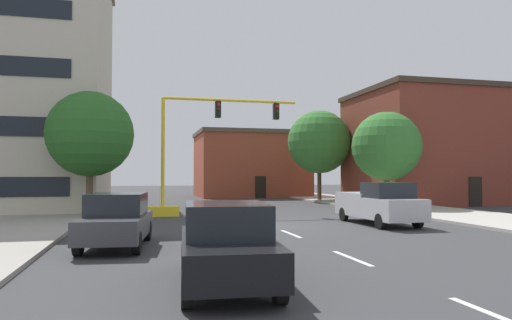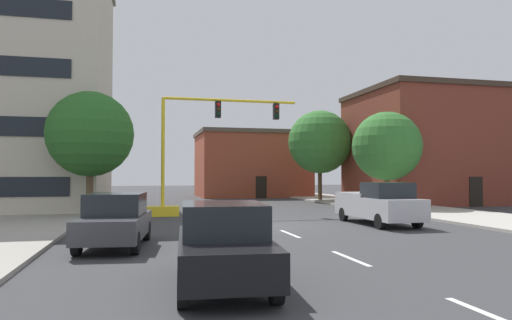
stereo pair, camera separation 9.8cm
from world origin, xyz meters
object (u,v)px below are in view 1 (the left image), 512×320
object	(u,v)px
tree_left_near	(90,134)
sedan_black_mid_left	(226,244)
traffic_signal_gantry	(183,177)
traffic_cone_roadside_a	(243,224)
tree_right_mid	(386,146)
traffic_cone_roadside_c	(242,211)
tree_right_far	(319,142)
pickup_truck_silver	(379,204)
sedan_dark_gray_near_left	(117,220)
traffic_cone_roadside_b	(216,216)

from	to	relation	value
tree_left_near	sedan_black_mid_left	world-z (taller)	tree_left_near
tree_left_near	traffic_signal_gantry	bearing A→B (deg)	6.06
traffic_signal_gantry	traffic_cone_roadside_a	distance (m)	8.70
tree_right_mid	traffic_cone_roadside_a	bearing A→B (deg)	-140.30
tree_left_near	traffic_cone_roadside_c	size ratio (longest dim) A/B	9.79
tree_right_far	traffic_cone_roadside_a	bearing A→B (deg)	-119.38
traffic_cone_roadside_c	pickup_truck_silver	bearing A→B (deg)	-43.58
sedan_dark_gray_near_left	traffic_cone_roadside_c	size ratio (longest dim) A/B	6.69
traffic_cone_roadside_a	traffic_cone_roadside_c	size ratio (longest dim) A/B	0.95
pickup_truck_silver	sedan_black_mid_left	size ratio (longest dim) A/B	1.17
traffic_signal_gantry	traffic_cone_roadside_c	xyz separation A→B (m)	(3.12, -1.82, -1.89)
traffic_signal_gantry	sedan_dark_gray_near_left	bearing A→B (deg)	-105.19
traffic_cone_roadside_b	traffic_cone_roadside_c	size ratio (longest dim) A/B	1.11
pickup_truck_silver	traffic_cone_roadside_c	bearing A→B (deg)	136.42
traffic_signal_gantry	pickup_truck_silver	world-z (taller)	traffic_signal_gantry
traffic_signal_gantry	traffic_cone_roadside_c	distance (m)	4.08
tree_right_mid	traffic_cone_roadside_c	world-z (taller)	tree_right_mid
sedan_dark_gray_near_left	traffic_cone_roadside_b	bearing A→B (deg)	56.23
tree_right_mid	traffic_cone_roadside_c	xyz separation A→B (m)	(-11.00, -3.77, -3.97)
sedan_dark_gray_near_left	traffic_cone_roadside_a	world-z (taller)	sedan_dark_gray_near_left
tree_right_mid	traffic_cone_roadside_a	xyz separation A→B (m)	(-12.35, -10.26, -3.98)
traffic_signal_gantry	traffic_cone_roadside_a	xyz separation A→B (m)	(1.77, -8.31, -1.90)
tree_right_mid	pickup_truck_silver	xyz separation A→B (m)	(-5.53, -8.98, -3.33)
sedan_black_mid_left	traffic_cone_roadside_a	world-z (taller)	sedan_black_mid_left
tree_left_near	traffic_cone_roadside_b	xyz separation A→B (m)	(6.22, -4.27, -4.15)
traffic_signal_gantry	sedan_black_mid_left	size ratio (longest dim) A/B	1.90
traffic_cone_roadside_c	traffic_cone_roadside_a	bearing A→B (deg)	-101.79
sedan_dark_gray_near_left	tree_right_far	bearing A→B (deg)	54.92
traffic_cone_roadside_b	tree_right_far	bearing A→B (deg)	54.42
sedan_dark_gray_near_left	traffic_cone_roadside_c	world-z (taller)	sedan_dark_gray_near_left
sedan_black_mid_left	traffic_cone_roadside_a	size ratio (longest dim) A/B	6.97
tree_right_mid	pickup_truck_silver	distance (m)	11.06
traffic_cone_roadside_a	sedan_black_mid_left	bearing A→B (deg)	-104.46
tree_right_mid	traffic_signal_gantry	bearing A→B (deg)	-172.13
tree_right_mid	traffic_cone_roadside_c	bearing A→B (deg)	-161.07
pickup_truck_silver	traffic_cone_roadside_a	world-z (taller)	pickup_truck_silver
tree_left_near	sedan_dark_gray_near_left	bearing A→B (deg)	-79.51
traffic_signal_gantry	tree_left_near	distance (m)	5.53
sedan_dark_gray_near_left	traffic_signal_gantry	bearing A→B (deg)	74.81
tree_right_far	sedan_dark_gray_near_left	distance (m)	28.31
traffic_cone_roadside_a	traffic_signal_gantry	bearing A→B (deg)	102.01
pickup_truck_silver	traffic_cone_roadside_b	xyz separation A→B (m)	(-7.36, 2.23, -0.59)
tree_right_mid	tree_right_far	bearing A→B (deg)	96.26
traffic_cone_roadside_c	sedan_dark_gray_near_left	bearing A→B (deg)	-123.37
tree_right_far	traffic_cone_roadside_a	world-z (taller)	tree_right_far
sedan_dark_gray_near_left	traffic_cone_roadside_b	world-z (taller)	sedan_dark_gray_near_left
tree_right_far	sedan_black_mid_left	distance (m)	32.19
pickup_truck_silver	traffic_cone_roadside_a	size ratio (longest dim) A/B	8.13
tree_right_far	traffic_signal_gantry	bearing A→B (deg)	-138.04
traffic_signal_gantry	pickup_truck_silver	distance (m)	11.17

